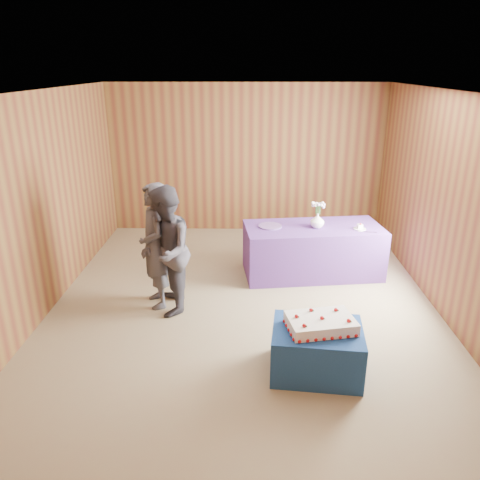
{
  "coord_description": "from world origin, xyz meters",
  "views": [
    {
      "loc": [
        0.06,
        -5.55,
        2.98
      ],
      "look_at": [
        -0.05,
        0.1,
        0.86
      ],
      "focal_mm": 35.0,
      "sensor_mm": 36.0,
      "label": 1
    }
  ],
  "objects_px": {
    "serving_table": "(312,250)",
    "sheet_cake": "(321,323)",
    "vase": "(317,221)",
    "guest_right": "(165,251)",
    "cake_table": "(317,350)",
    "guest_left": "(155,246)"
  },
  "relations": [
    {
      "from": "sheet_cake",
      "to": "guest_left",
      "type": "xyz_separation_m",
      "value": [
        -1.92,
        1.42,
        0.26
      ]
    },
    {
      "from": "vase",
      "to": "guest_left",
      "type": "height_order",
      "value": "guest_left"
    },
    {
      "from": "serving_table",
      "to": "sheet_cake",
      "type": "xyz_separation_m",
      "value": [
        -0.23,
        -2.42,
        0.19
      ]
    },
    {
      "from": "cake_table",
      "to": "guest_left",
      "type": "distance_m",
      "value": 2.44
    },
    {
      "from": "vase",
      "to": "guest_right",
      "type": "height_order",
      "value": "guest_right"
    },
    {
      "from": "sheet_cake",
      "to": "vase",
      "type": "relative_size",
      "value": 3.62
    },
    {
      "from": "serving_table",
      "to": "sheet_cake",
      "type": "height_order",
      "value": "serving_table"
    },
    {
      "from": "guest_right",
      "to": "cake_table",
      "type": "bearing_deg",
      "value": 46.11
    },
    {
      "from": "cake_table",
      "to": "guest_right",
      "type": "bearing_deg",
      "value": 150.12
    },
    {
      "from": "cake_table",
      "to": "guest_right",
      "type": "relative_size",
      "value": 0.55
    },
    {
      "from": "cake_table",
      "to": "vase",
      "type": "xyz_separation_m",
      "value": [
        0.3,
        2.4,
        0.61
      ]
    },
    {
      "from": "serving_table",
      "to": "vase",
      "type": "xyz_separation_m",
      "value": [
        0.04,
        -0.03,
        0.48
      ]
    },
    {
      "from": "guest_left",
      "to": "cake_table",
      "type": "bearing_deg",
      "value": 30.35
    },
    {
      "from": "vase",
      "to": "guest_right",
      "type": "relative_size",
      "value": 0.13
    },
    {
      "from": "serving_table",
      "to": "guest_right",
      "type": "bearing_deg",
      "value": -156.35
    },
    {
      "from": "cake_table",
      "to": "vase",
      "type": "relative_size",
      "value": 4.28
    },
    {
      "from": "serving_table",
      "to": "guest_right",
      "type": "height_order",
      "value": "guest_right"
    },
    {
      "from": "cake_table",
      "to": "guest_left",
      "type": "height_order",
      "value": "guest_left"
    },
    {
      "from": "serving_table",
      "to": "vase",
      "type": "relative_size",
      "value": 9.52
    },
    {
      "from": "sheet_cake",
      "to": "serving_table",
      "type": "bearing_deg",
      "value": 73.1
    },
    {
      "from": "sheet_cake",
      "to": "vase",
      "type": "distance_m",
      "value": 2.42
    },
    {
      "from": "serving_table",
      "to": "guest_left",
      "type": "relative_size",
      "value": 1.22
    }
  ]
}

